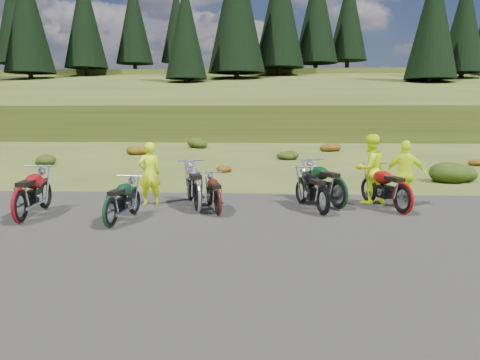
{
  "coord_description": "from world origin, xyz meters",
  "views": [
    {
      "loc": [
        1.55,
        -10.19,
        2.55
      ],
      "look_at": [
        0.84,
        1.38,
        0.83
      ],
      "focal_mm": 35.0,
      "sensor_mm": 36.0,
      "label": 1
    }
  ],
  "objects": [
    {
      "name": "ground",
      "position": [
        0.0,
        0.0,
        0.0
      ],
      "size": [
        300.0,
        300.0,
        0.0
      ],
      "primitive_type": "plane",
      "color": "#3A4617",
      "rests_on": "ground"
    },
    {
      "name": "gravel_pad",
      "position": [
        0.0,
        -2.0,
        0.0
      ],
      "size": [
        20.0,
        12.0,
        0.04
      ],
      "primitive_type": "cube",
      "color": "black",
      "rests_on": "ground"
    },
    {
      "name": "hill_slope",
      "position": [
        0.0,
        50.0,
        0.0
      ],
      "size": [
        300.0,
        45.97,
        9.37
      ],
      "primitive_type": null,
      "rotation": [
        0.14,
        0.0,
        0.0
      ],
      "color": "#344015",
      "rests_on": "ground"
    },
    {
      "name": "hill_plateau",
      "position": [
        0.0,
        110.0,
        0.0
      ],
      "size": [
        300.0,
        90.0,
        9.17
      ],
      "primitive_type": "cube",
      "color": "#344015",
      "rests_on": "ground"
    },
    {
      "name": "conifer_15",
      "position": [
        -45.0,
        76.0,
        20.16
      ],
      "size": [
        7.92,
        7.92,
        20.0
      ],
      "color": "black",
      "rests_on": "ground"
    },
    {
      "name": "conifer_17",
      "position": [
        -33.0,
        57.0,
        15.97
      ],
      "size": [
        7.04,
        7.04,
        18.0
      ],
      "color": "black",
      "rests_on": "ground"
    },
    {
      "name": "conifer_18",
      "position": [
        -27.0,
        63.0,
        16.66
      ],
      "size": [
        6.6,
        6.6,
        17.0
      ],
      "color": "black",
      "rests_on": "ground"
    },
    {
      "name": "conifer_19",
      "position": [
        -21.0,
        69.0,
        17.36
      ],
      "size": [
        6.16,
        6.16,
        16.0
      ],
      "color": "black",
      "rests_on": "ground"
    },
    {
      "name": "conifer_20",
      "position": [
        -15.0,
        75.0,
        17.65
      ],
      "size": [
        5.72,
        5.72,
        15.0
      ],
      "color": "black",
      "rests_on": "ground"
    },
    {
      "name": "conifer_21",
      "position": [
        -9.0,
        50.0,
        12.56
      ],
      "size": [
        5.28,
        5.28,
        14.0
      ],
      "color": "black",
      "rests_on": "ground"
    },
    {
      "name": "conifer_22",
      "position": [
        -3.0,
        56.0,
        16.77
      ],
      "size": [
        7.92,
        7.92,
        20.0
      ],
      "color": "black",
      "rests_on": "ground"
    },
    {
      "name": "conifer_23",
      "position": [
        3.0,
        62.0,
        17.47
      ],
      "size": [
        7.48,
        7.48,
        19.0
      ],
      "color": "black",
      "rests_on": "ground"
    },
    {
      "name": "conifer_24",
      "position": [
        9.0,
        68.0,
        18.16
      ],
      "size": [
        7.04,
        7.04,
        18.0
      ],
      "color": "black",
      "rests_on": "ground"
    },
    {
      "name": "conifer_25",
      "position": [
        15.0,
        74.0,
        18.66
      ],
      "size": [
        6.6,
        6.6,
        17.0
      ],
      "color": "black",
      "rests_on": "ground"
    },
    {
      "name": "conifer_26",
      "position": [
        21.0,
        49.0,
        13.37
      ],
      "size": [
        6.16,
        6.16,
        16.0
      ],
      "color": "black",
      "rests_on": "ground"
    },
    {
      "name": "conifer_27",
      "position": [
        27.0,
        55.0,
        14.06
      ],
      "size": [
        5.72,
        5.72,
        15.0
      ],
      "color": "black",
      "rests_on": "ground"
    },
    {
      "name": "shrub_1",
      "position": [
        -9.1,
        11.3,
        0.31
      ],
      "size": [
        1.03,
        1.03,
        0.61
      ],
      "primitive_type": "ellipsoid",
      "color": "#1A330C",
      "rests_on": "ground"
    },
    {
      "name": "shrub_2",
      "position": [
        -6.2,
        16.6,
        0.38
      ],
      "size": [
        1.3,
        1.3,
        0.77
      ],
      "primitive_type": "ellipsoid",
      "color": "#692C0D",
      "rests_on": "ground"
    },
    {
      "name": "shrub_3",
      "position": [
        -3.3,
        21.9,
        0.46
      ],
      "size": [
        1.56,
        1.56,
        0.92
      ],
      "primitive_type": "ellipsoid",
      "color": "#1A330C",
      "rests_on": "ground"
    },
    {
      "name": "shrub_4",
      "position": [
        -0.4,
        9.2,
        0.23
      ],
      "size": [
        0.77,
        0.77,
        0.45
      ],
      "primitive_type": "ellipsoid",
      "color": "#692C0D",
      "rests_on": "ground"
    },
    {
      "name": "shrub_5",
      "position": [
        2.5,
        14.5,
        0.31
      ],
      "size": [
        1.03,
        1.03,
        0.61
      ],
      "primitive_type": "ellipsoid",
      "color": "#1A330C",
      "rests_on": "ground"
    },
    {
      "name": "shrub_6",
      "position": [
        5.4,
        19.8,
        0.38
      ],
      "size": [
        1.3,
        1.3,
        0.77
      ],
      "primitive_type": "ellipsoid",
      "color": "#692C0D",
      "rests_on": "ground"
    },
    {
      "name": "shrub_7",
      "position": [
        8.3,
        7.1,
        0.46
      ],
      "size": [
        1.56,
        1.56,
        0.92
      ],
      "primitive_type": "ellipsoid",
      "color": "#1A330C",
      "rests_on": "ground"
    },
    {
      "name": "shrub_8",
      "position": [
        11.2,
        12.4,
        0.23
      ],
      "size": [
        0.77,
        0.77,
        0.45
      ],
      "primitive_type": "ellipsoid",
      "color": "#692C0D",
      "rests_on": "ground"
    },
    {
      "name": "motorcycle_1",
      "position": [
        -4.03,
        -0.21,
        0.0
      ],
      "size": [
        1.0,
        2.37,
        1.21
      ],
      "primitive_type": null,
      "rotation": [
        0.0,
        0.0,
        1.67
      ],
      "color": "maroon",
      "rests_on": "ground"
    },
    {
      "name": "motorcycle_2",
      "position": [
        -1.87,
        -0.46,
        0.0
      ],
      "size": [
        0.87,
        2.03,
        1.03
      ],
      "primitive_type": null,
      "rotation": [
        0.0,
        0.0,
        1.46
      ],
      "color": "black",
      "rests_on": "ground"
    },
    {
      "name": "motorcycle_3",
      "position": [
        -0.21,
        1.17,
        0.0
      ],
      "size": [
        1.4,
        2.46,
        1.22
      ],
      "primitive_type": null,
      "rotation": [
        0.0,
        0.0,
        1.85
      ],
      "color": "silver",
      "rests_on": "ground"
    },
    {
      "name": "motorcycle_4",
      "position": [
        0.34,
        0.85,
        0.0
      ],
      "size": [
        1.12,
        1.96,
        0.97
      ],
      "primitive_type": null,
      "rotation": [
        0.0,
        0.0,
        1.86
      ],
      "color": "#45130B",
      "rests_on": "ground"
    },
    {
      "name": "motorcycle_5",
      "position": [
        2.88,
        1.06,
        0.0
      ],
      "size": [
        1.32,
        2.21,
        1.1
      ],
      "primitive_type": null,
      "rotation": [
        0.0,
        0.0,
        1.89
      ],
      "color": "black",
      "rests_on": "ground"
    },
    {
      "name": "motorcycle_6",
      "position": [
        4.85,
        1.31,
        0.0
      ],
      "size": [
        1.5,
        2.34,
        1.17
      ],
      "primitive_type": null,
      "rotation": [
        0.0,
        0.0,
        1.94
      ],
      "color": "maroon",
      "rests_on": "ground"
    },
    {
      "name": "motorcycle_7",
      "position": [
        3.36,
        1.84,
        0.0
      ],
      "size": [
        1.72,
        2.41,
        1.21
      ],
      "primitive_type": null,
      "rotation": [
        0.0,
        0.0,
        2.03
      ],
      "color": "black",
      "rests_on": "ground"
    },
    {
      "name": "person_middle",
      "position": [
        -1.66,
        2.12,
        0.85
      ],
      "size": [
        0.74,
        0.67,
        1.7
      ],
      "primitive_type": "imported",
      "rotation": [
        0.0,
        0.0,
        3.7
      ],
      "color": "#BDDE0B",
      "rests_on": "ground"
    },
    {
      "name": "person_right_a",
      "position": [
        4.32,
        2.7,
        0.95
      ],
      "size": [
        1.15,
        1.06,
        1.9
      ],
      "primitive_type": "imported",
      "rotation": [
        0.0,
        0.0,
        3.62
      ],
      "color": "#BDDE0B",
      "rests_on": "ground"
    },
    {
      "name": "person_right_b",
      "position": [
        5.13,
        2.19,
        0.88
      ],
      "size": [
        1.1,
        0.62,
        1.76
      ],
      "primitive_type": "imported",
      "rotation": [
        0.0,
        0.0,
        2.95
      ],
      "color": "#BDDE0B",
      "rests_on": "ground"
    }
  ]
}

